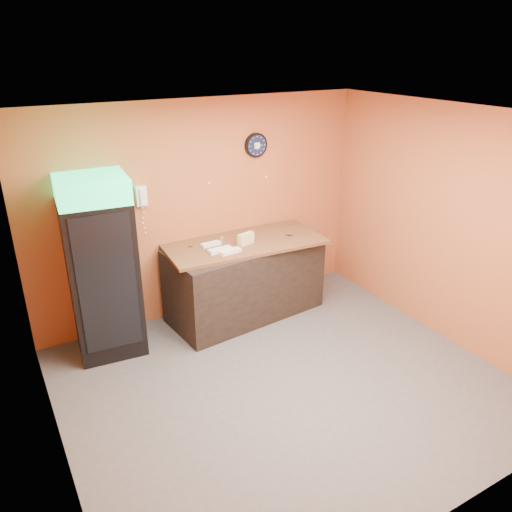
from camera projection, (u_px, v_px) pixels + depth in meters
floor at (284, 383)px, 5.40m from camera, size 4.50×4.50×0.00m
back_wall at (203, 210)px, 6.44m from camera, size 4.50×0.02×2.80m
left_wall at (42, 326)px, 3.82m from camera, size 0.02×4.00×2.80m
right_wall at (447, 226)px, 5.88m from camera, size 0.02×4.00×2.80m
ceiling at (292, 118)px, 4.29m from camera, size 4.50×4.00×0.02m
beverage_cooler at (104, 271)px, 5.62m from camera, size 0.81×0.82×2.11m
prep_counter at (245, 280)px, 6.61m from camera, size 2.09×1.09×1.00m
wall_clock at (256, 145)px, 6.47m from camera, size 0.32×0.06×0.32m
wall_phone at (141, 196)px, 5.90m from camera, size 0.13×0.11×0.24m
butcher_paper at (245, 243)px, 6.40m from camera, size 2.10×1.06×0.04m
sub_roll_stack at (246, 239)px, 6.28m from camera, size 0.24×0.14×0.15m
wrapped_sandwich_left at (220, 250)px, 6.08m from camera, size 0.30×0.12×0.04m
wrapped_sandwich_mid at (230, 251)px, 6.04m from camera, size 0.28×0.13×0.04m
wrapped_sandwich_right at (211, 244)px, 6.26m from camera, size 0.25×0.11×0.04m
kitchen_tool at (223, 239)px, 6.37m from camera, size 0.06×0.06×0.06m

